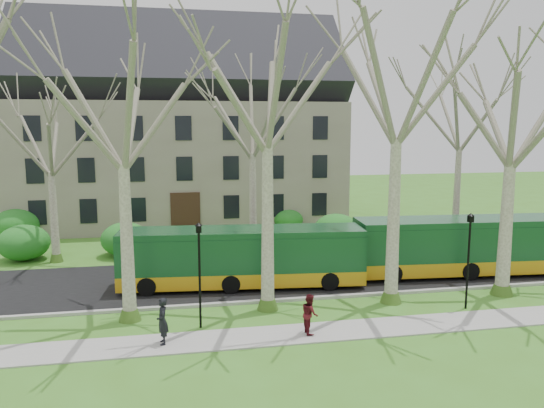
{
  "coord_description": "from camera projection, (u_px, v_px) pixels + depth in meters",
  "views": [
    {
      "loc": [
        -7.07,
        -22.05,
        8.34
      ],
      "look_at": [
        -2.22,
        3.0,
        4.46
      ],
      "focal_mm": 35.0,
      "sensor_mm": 36.0,
      "label": 1
    }
  ],
  "objects": [
    {
      "name": "sidewalk",
      "position": [
        351.0,
        330.0,
        21.55
      ],
      "size": [
        70.0,
        2.0,
        0.06
      ],
      "primitive_type": "cube",
      "color": "gray",
      "rests_on": "ground"
    },
    {
      "name": "ground",
      "position": [
        333.0,
        310.0,
        23.99
      ],
      "size": [
        120.0,
        120.0,
        0.0
      ],
      "primitive_type": "plane",
      "color": "#3F7421",
      "rests_on": "ground"
    },
    {
      "name": "curb",
      "position": [
        323.0,
        297.0,
        25.43
      ],
      "size": [
        80.0,
        0.25,
        0.14
      ],
      "primitive_type": "cube",
      "color": "#A5A39E",
      "rests_on": "ground"
    },
    {
      "name": "bus_follow",
      "position": [
        472.0,
        245.0,
        29.35
      ],
      "size": [
        13.06,
        3.62,
        3.22
      ],
      "primitive_type": null,
      "rotation": [
        0.0,
        0.0,
        -0.07
      ],
      "color": "#134421",
      "rests_on": "road"
    },
    {
      "name": "lamp_row",
      "position": [
        341.0,
        260.0,
        22.63
      ],
      "size": [
        36.22,
        0.22,
        4.3
      ],
      "color": "black",
      "rests_on": "ground"
    },
    {
      "name": "building",
      "position": [
        181.0,
        127.0,
        44.94
      ],
      "size": [
        26.5,
        12.2,
        16.0
      ],
      "color": "slate",
      "rests_on": "ground"
    },
    {
      "name": "road",
      "position": [
        303.0,
        275.0,
        29.32
      ],
      "size": [
        80.0,
        8.0,
        0.06
      ],
      "primitive_type": "cube",
      "color": "black",
      "rests_on": "ground"
    },
    {
      "name": "hedges",
      "position": [
        207.0,
        231.0,
        36.55
      ],
      "size": [
        30.6,
        8.6,
        2.0
      ],
      "color": "#1E5C1A",
      "rests_on": "ground"
    },
    {
      "name": "pedestrian_a",
      "position": [
        162.0,
        321.0,
        20.0
      ],
      "size": [
        0.49,
        0.69,
        1.79
      ],
      "primitive_type": "imported",
      "rotation": [
        0.0,
        0.0,
        -1.48
      ],
      "color": "black",
      "rests_on": "sidewalk"
    },
    {
      "name": "bus_lead",
      "position": [
        242.0,
        257.0,
        27.09
      ],
      "size": [
        12.53,
        3.72,
        3.09
      ],
      "primitive_type": null,
      "rotation": [
        0.0,
        0.0,
        -0.09
      ],
      "color": "#134421",
      "rests_on": "road"
    },
    {
      "name": "tree_row_far",
      "position": [
        262.0,
        161.0,
        33.51
      ],
      "size": [
        33.0,
        7.0,
        12.0
      ],
      "color": "gray",
      "rests_on": "ground"
    },
    {
      "name": "pedestrian_b",
      "position": [
        310.0,
        314.0,
        21.04
      ],
      "size": [
        0.63,
        0.8,
        1.6
      ],
      "primitive_type": "imported",
      "rotation": [
        0.0,
        0.0,
        1.6
      ],
      "color": "#501218",
      "rests_on": "sidewalk"
    },
    {
      "name": "tree_row_verge",
      "position": [
        333.0,
        154.0,
        23.22
      ],
      "size": [
        49.0,
        7.0,
        14.0
      ],
      "color": "gray",
      "rests_on": "ground"
    }
  ]
}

